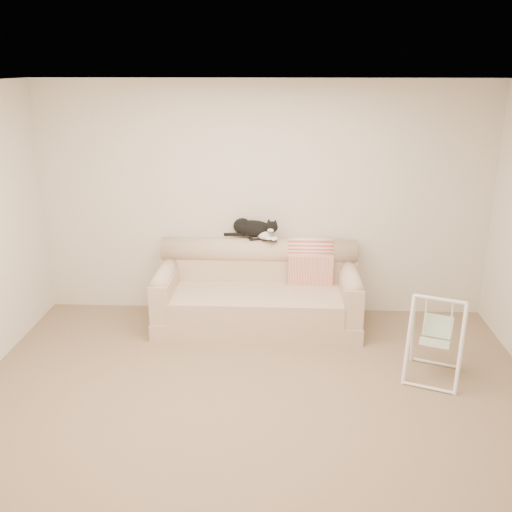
{
  "coord_description": "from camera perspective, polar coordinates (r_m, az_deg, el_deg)",
  "views": [
    {
      "loc": [
        0.22,
        -4.17,
        2.74
      ],
      "look_at": [
        -0.04,
        1.27,
        0.9
      ],
      "focal_mm": 40.0,
      "sensor_mm": 36.0,
      "label": 1
    }
  ],
  "objects": [
    {
      "name": "ground_plane",
      "position": [
        4.99,
        -0.23,
        -14.58
      ],
      "size": [
        5.0,
        5.0,
        0.0
      ],
      "primitive_type": "plane",
      "color": "#7C634D",
      "rests_on": "ground"
    },
    {
      "name": "room_shell",
      "position": [
        4.35,
        -0.26,
        2.51
      ],
      "size": [
        5.04,
        4.04,
        2.6
      ],
      "color": "beige",
      "rests_on": "ground"
    },
    {
      "name": "sofa",
      "position": [
        6.26,
        0.18,
        -3.73
      ],
      "size": [
        2.2,
        0.93,
        0.9
      ],
      "color": "#BCA48E",
      "rests_on": "ground"
    },
    {
      "name": "remote_a",
      "position": [
        6.29,
        0.11,
        1.78
      ],
      "size": [
        0.19,
        0.1,
        0.03
      ],
      "color": "black",
      "rests_on": "sofa"
    },
    {
      "name": "remote_b",
      "position": [
        6.25,
        1.34,
        1.65
      ],
      "size": [
        0.17,
        0.06,
        0.02
      ],
      "color": "black",
      "rests_on": "sofa"
    },
    {
      "name": "tuxedo_cat",
      "position": [
        6.29,
        -0.17,
        2.77
      ],
      "size": [
        0.62,
        0.37,
        0.24
      ],
      "color": "black",
      "rests_on": "sofa"
    },
    {
      "name": "throw_blanket",
      "position": [
        6.35,
        5.44,
        0.1
      ],
      "size": [
        0.5,
        0.38,
        0.58
      ],
      "color": "#D84035",
      "rests_on": "sofa"
    },
    {
      "name": "baby_swing",
      "position": [
        5.44,
        17.56,
        -7.8
      ],
      "size": [
        0.63,
        0.65,
        0.79
      ],
      "color": "white",
      "rests_on": "ground"
    }
  ]
}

